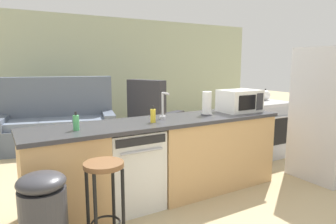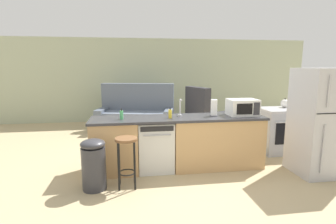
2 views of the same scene
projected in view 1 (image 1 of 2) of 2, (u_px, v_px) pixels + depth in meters
ground_plane at (151, 200)px, 3.37m from camera, size 24.00×24.00×0.00m
wall_back at (79, 73)px, 6.88m from camera, size 10.00×0.06×2.60m
kitchen_counter at (170, 160)px, 3.42m from camera, size 2.94×0.66×0.90m
dishwasher at (130, 168)px, 3.17m from camera, size 0.58×0.61×0.84m
stove_range at (263, 129)px, 4.93m from camera, size 0.76×0.68×0.90m
refrigerator at (329, 114)px, 3.93m from camera, size 0.72×0.73×1.72m
microwave at (240, 101)px, 3.84m from camera, size 0.50×0.37×0.28m
sink_faucet at (163, 107)px, 3.34m from camera, size 0.07×0.18×0.30m
paper_towel_roll at (207, 103)px, 3.60m from camera, size 0.14×0.14×0.28m
soap_bottle at (153, 116)px, 3.15m from camera, size 0.06×0.06×0.18m
dish_soap_bottle at (76, 122)px, 2.77m from camera, size 0.06×0.06×0.18m
kettle at (265, 95)px, 5.04m from camera, size 0.21×0.17×0.19m
bar_stool at (104, 187)px, 2.40m from camera, size 0.32×0.32×0.74m
trash_bin at (44, 220)px, 2.20m from camera, size 0.35×0.35×0.74m
couch at (58, 125)px, 5.47m from camera, size 2.16×1.35×1.27m
armchair at (153, 122)px, 6.06m from camera, size 1.06×1.09×1.20m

